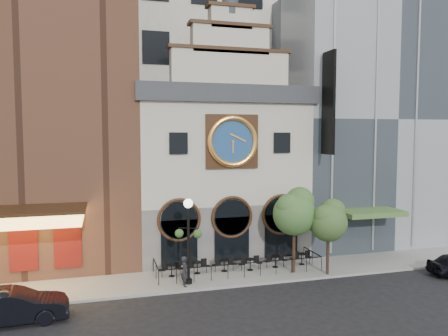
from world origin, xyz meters
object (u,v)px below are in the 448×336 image
bistro_0 (172,269)px  tree_right (329,220)px  bistro_4 (275,260)px  lamppost (188,231)px  car_left (13,307)px  pedestrian (185,271)px  tree_left (295,210)px  bistro_1 (197,266)px  bistro_2 (224,264)px  bistro_5 (302,258)px  bistro_3 (250,263)px

bistro_0 → tree_right: size_ratio=0.33×
bistro_4 → lamppost: bearing=-165.8°
car_left → pedestrian: pedestrian is taller
tree_left → bistro_1: bearing=167.4°
tree_right → bistro_1: bearing=163.9°
lamppost → bistro_2: bearing=55.7°
tree_left → pedestrian: bearing=-174.5°
bistro_4 → tree_right: tree_right is taller
bistro_5 → car_left: (-17.24, -4.51, 0.22)m
lamppost → tree_left: tree_left is taller
car_left → pedestrian: (8.76, 2.46, 0.21)m
bistro_3 → tree_left: 4.55m
bistro_3 → lamppost: (-4.37, -1.42, 2.69)m
bistro_2 → bistro_4: bearing=-1.5°
bistro_2 → tree_right: size_ratio=0.33×
lamppost → bistro_4: bearing=38.0°
car_left → tree_right: 18.30m
bistro_5 → bistro_4: bearing=-177.4°
pedestrian → lamppost: size_ratio=0.35×
bistro_0 → bistro_4: bearing=-0.0°
tree_left → tree_right: 2.18m
bistro_1 → bistro_5: (7.28, -0.01, 0.00)m
bistro_5 → car_left: 17.82m
bistro_0 → tree_left: 8.63m
bistro_0 → bistro_1: 1.67m
lamppost → tree_right: bearing=19.7°
tree_left → tree_right: (1.90, -0.94, -0.51)m
bistro_2 → bistro_3: same height
bistro_0 → bistro_2: size_ratio=1.00×
tree_right → bistro_0: bearing=167.1°
bistro_0 → pedestrian: pedestrian is taller
tree_right → bistro_2: bearing=159.7°
bistro_2 → bistro_3: bearing=-8.0°
bistro_5 → tree_left: 3.99m
bistro_5 → lamppost: size_ratio=0.31×
bistro_0 → bistro_2: bearing=1.5°
car_left → lamppost: lamppost is taller
bistro_2 → lamppost: lamppost is taller
bistro_4 → pedestrian: bearing=-163.2°
bistro_4 → bistro_0: bearing=180.0°
pedestrian → tree_left: tree_left is taller
bistro_2 → car_left: 12.57m
tree_right → pedestrian: bearing=178.5°
bistro_3 → bistro_4: 1.83m
lamppost → pedestrian: bearing=-104.3°
bistro_0 → tree_right: (9.65, -2.21, 3.05)m
bistro_3 → pedestrian: (-4.67, -1.81, 0.43)m
bistro_1 → bistro_4: 5.30m
car_left → tree_left: bearing=-82.9°
bistro_0 → car_left: (-8.29, -4.42, 0.22)m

